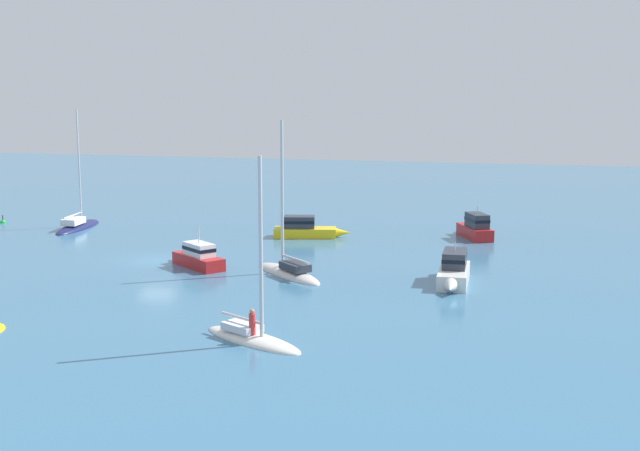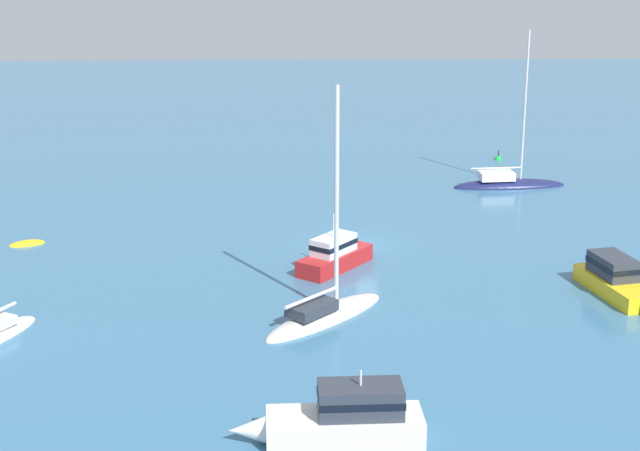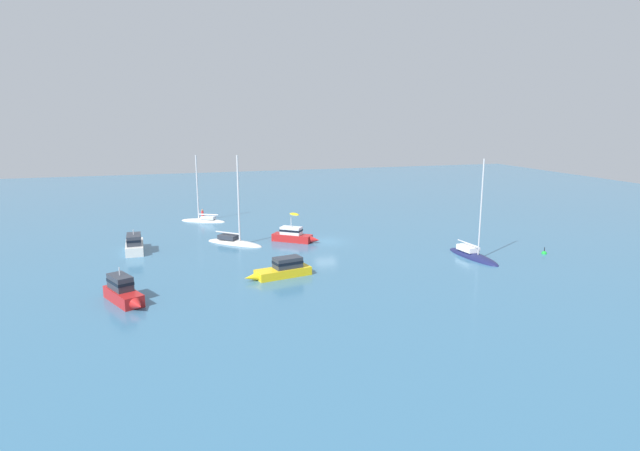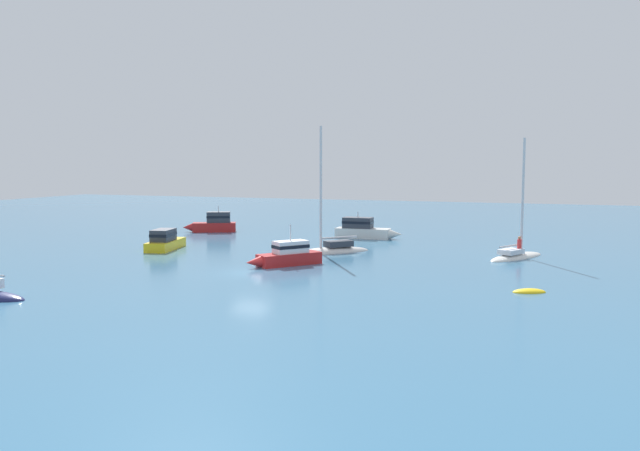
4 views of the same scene
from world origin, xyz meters
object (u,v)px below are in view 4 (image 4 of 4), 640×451
(cabin_cruiser_1, at_px, (214,224))
(yacht, at_px, (516,255))
(cabin_cruiser_2, at_px, (166,241))
(powerboat, at_px, (287,255))
(sailboat, at_px, (330,250))
(cabin_cruiser, at_px, (364,230))
(rib, at_px, (529,292))

(cabin_cruiser_1, bearing_deg, yacht, 139.24)
(cabin_cruiser_2, bearing_deg, powerboat, -120.71)
(cabin_cruiser_1, distance_m, sailboat, 19.68)
(cabin_cruiser, distance_m, powerboat, 17.34)
(cabin_cruiser_2, xyz_separation_m, rib, (8.46, 29.03, -0.69))
(cabin_cruiser_1, bearing_deg, cabin_cruiser, 154.25)
(cabin_cruiser_2, distance_m, powerboat, 13.34)
(powerboat, bearing_deg, yacht, 158.53)
(cabin_cruiser_1, distance_m, yacht, 31.74)
(cabin_cruiser, relative_size, cabin_cruiser_2, 1.01)
(cabin_cruiser_1, relative_size, yacht, 0.58)
(sailboat, bearing_deg, rib, 97.87)
(cabin_cruiser_2, height_order, sailboat, sailboat)
(powerboat, bearing_deg, sailboat, -149.66)
(cabin_cruiser_2, bearing_deg, sailboat, -91.81)
(cabin_cruiser_1, bearing_deg, cabin_cruiser_2, 77.30)
(cabin_cruiser_2, relative_size, yacht, 0.67)
(cabin_cruiser, relative_size, sailboat, 0.61)
(cabin_cruiser, xyz_separation_m, powerboat, (17.33, -0.64, -0.11))
(cabin_cruiser_2, bearing_deg, cabin_cruiser_1, 0.10)
(rib, bearing_deg, cabin_cruiser_1, -58.25)
(cabin_cruiser, relative_size, yacht, 0.68)
(cabin_cruiser_1, height_order, powerboat, powerboat)
(powerboat, distance_m, sailboat, 6.79)
(cabin_cruiser_1, distance_m, rib, 38.67)
(cabin_cruiser_2, distance_m, yacht, 28.04)
(sailboat, xyz_separation_m, rib, (10.96, 15.51, -0.22))
(yacht, bearing_deg, powerboat, 149.90)
(yacht, relative_size, sailboat, 0.90)
(cabin_cruiser_2, height_order, powerboat, powerboat)
(yacht, bearing_deg, rib, -144.90)
(cabin_cruiser_1, bearing_deg, powerboat, 106.57)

